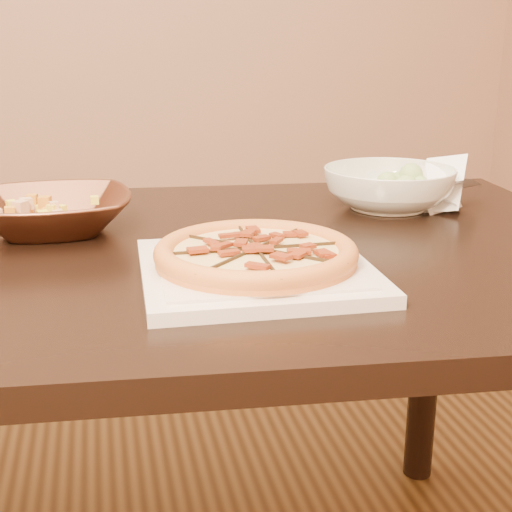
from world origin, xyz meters
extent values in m
cube|color=black|center=(0.19, -0.14, 0.73)|extent=(1.48, 1.02, 0.04)
cylinder|color=black|center=(0.81, 0.23, 0.35)|extent=(0.07, 0.07, 0.71)
cube|color=silver|center=(0.27, -0.32, 0.76)|extent=(0.31, 0.31, 0.02)
cube|color=silver|center=(0.27, -0.32, 0.77)|extent=(0.27, 0.27, 0.00)
cylinder|color=orange|center=(0.27, -0.32, 0.78)|extent=(0.27, 0.27, 0.01)
torus|color=orange|center=(0.27, -0.32, 0.79)|extent=(0.27, 0.27, 0.03)
cylinder|color=#E6D281|center=(0.27, -0.32, 0.79)|extent=(0.22, 0.22, 0.01)
cube|color=black|center=(0.27, -0.32, 0.79)|extent=(0.00, 0.27, 0.01)
cube|color=black|center=(0.27, -0.32, 0.79)|extent=(0.19, 0.19, 0.01)
cube|color=black|center=(0.27, -0.32, 0.79)|extent=(0.27, 0.00, 0.01)
cube|color=black|center=(0.27, -0.32, 0.79)|extent=(0.19, 0.19, 0.01)
cube|color=brown|center=(0.29, -0.32, 0.79)|extent=(0.02, 0.01, 0.00)
cube|color=brown|center=(0.31, -0.31, 0.79)|extent=(0.03, 0.02, 0.00)
cube|color=brown|center=(0.33, -0.28, 0.79)|extent=(0.03, 0.02, 0.00)
cube|color=brown|center=(0.29, -0.30, 0.79)|extent=(0.03, 0.03, 0.00)
cube|color=brown|center=(0.30, -0.27, 0.79)|extent=(0.03, 0.03, 0.00)
cube|color=brown|center=(0.29, -0.24, 0.79)|extent=(0.02, 0.03, 0.00)
cube|color=brown|center=(0.27, -0.28, 0.79)|extent=(0.02, 0.03, 0.00)
cube|color=brown|center=(0.26, -0.26, 0.79)|extent=(0.02, 0.03, 0.00)
cube|color=brown|center=(0.24, -0.24, 0.79)|extent=(0.02, 0.03, 0.00)
cube|color=brown|center=(0.24, -0.28, 0.79)|extent=(0.03, 0.03, 0.00)
cube|color=brown|center=(0.22, -0.27, 0.79)|extent=(0.03, 0.03, 0.00)
cube|color=brown|center=(0.25, -0.31, 0.79)|extent=(0.03, 0.02, 0.00)
cube|color=brown|center=(0.22, -0.31, 0.79)|extent=(0.03, 0.02, 0.00)
cube|color=brown|center=(0.19, -0.32, 0.79)|extent=(0.02, 0.01, 0.00)
cube|color=brown|center=(0.24, -0.32, 0.79)|extent=(0.03, 0.02, 0.00)
cube|color=brown|center=(0.22, -0.34, 0.79)|extent=(0.03, 0.02, 0.00)
cube|color=brown|center=(0.21, -0.37, 0.79)|extent=(0.03, 0.03, 0.00)
cube|color=brown|center=(0.24, -0.35, 0.79)|extent=(0.03, 0.03, 0.00)
cube|color=brown|center=(0.24, -0.38, 0.79)|extent=(0.02, 0.03, 0.00)
cube|color=brown|center=(0.26, -0.34, 0.79)|extent=(0.02, 0.03, 0.00)
cube|color=brown|center=(0.27, -0.36, 0.79)|extent=(0.02, 0.03, 0.00)
cube|color=brown|center=(0.29, -0.38, 0.79)|extent=(0.02, 0.03, 0.00)
cube|color=brown|center=(0.28, -0.34, 0.79)|extent=(0.03, 0.03, 0.00)
cube|color=brown|center=(0.31, -0.35, 0.79)|extent=(0.03, 0.03, 0.00)
cube|color=brown|center=(0.34, -0.35, 0.79)|extent=(0.03, 0.02, 0.00)
cube|color=brown|center=(0.30, -0.33, 0.79)|extent=(0.03, 0.02, 0.00)
imported|color=brown|center=(-0.01, -0.01, 0.78)|extent=(0.27, 0.27, 0.06)
cube|color=tan|center=(-0.01, -0.01, 0.83)|extent=(0.03, 0.03, 0.03)
cube|color=orange|center=(0.01, -0.01, 0.83)|extent=(0.03, 0.03, 0.03)
cube|color=#FCF039|center=(0.02, 0.01, 0.83)|extent=(0.03, 0.03, 0.03)
cube|color=tan|center=(0.02, 0.03, 0.83)|extent=(0.03, 0.03, 0.03)
cube|color=orange|center=(-0.01, -0.01, 0.83)|extent=(0.03, 0.03, 0.03)
cube|color=#FCF039|center=(-0.01, 0.01, 0.83)|extent=(0.03, 0.03, 0.03)
cube|color=tan|center=(-0.02, 0.03, 0.83)|extent=(0.03, 0.03, 0.03)
cube|color=orange|center=(-0.01, -0.01, 0.83)|extent=(0.03, 0.03, 0.03)
cube|color=#FCF039|center=(-0.03, 0.00, 0.83)|extent=(0.03, 0.03, 0.03)
cube|color=tan|center=(-0.04, 0.00, 0.83)|extent=(0.03, 0.03, 0.03)
cube|color=orange|center=(-0.07, -0.01, 0.83)|extent=(0.03, 0.03, 0.03)
cube|color=#FCF039|center=(-0.02, -0.02, 0.83)|extent=(0.03, 0.03, 0.03)
cube|color=tan|center=(-0.04, -0.03, 0.83)|extent=(0.03, 0.03, 0.03)
cube|color=orange|center=(-0.05, -0.05, 0.83)|extent=(0.03, 0.03, 0.03)
cube|color=#FCF039|center=(-0.01, -0.02, 0.83)|extent=(0.03, 0.03, 0.03)
cube|color=tan|center=(-0.02, -0.04, 0.83)|extent=(0.03, 0.03, 0.03)
cube|color=orange|center=(-0.01, -0.05, 0.83)|extent=(0.03, 0.03, 0.03)
cube|color=#FCF039|center=(0.01, -0.07, 0.83)|extent=(0.03, 0.03, 0.03)
cube|color=tan|center=(0.00, -0.03, 0.83)|extent=(0.03, 0.03, 0.03)
cube|color=orange|center=(0.01, -0.03, 0.83)|extent=(0.03, 0.03, 0.03)
cube|color=#FCF039|center=(0.03, -0.03, 0.83)|extent=(0.03, 0.03, 0.03)
imported|color=white|center=(0.60, 0.02, 0.79)|extent=(0.31, 0.31, 0.08)
sphere|color=#96C969|center=(0.60, 0.02, 0.85)|extent=(0.04, 0.04, 0.04)
sphere|color=#96C969|center=(0.62, 0.03, 0.85)|extent=(0.04, 0.04, 0.04)
sphere|color=#96C969|center=(0.63, 0.06, 0.85)|extent=(0.04, 0.04, 0.04)
sphere|color=#96C969|center=(0.60, 0.04, 0.85)|extent=(0.04, 0.04, 0.04)
sphere|color=#96C969|center=(0.60, 0.06, 0.85)|extent=(0.04, 0.04, 0.04)
sphere|color=#96C969|center=(0.60, 0.03, 0.85)|extent=(0.04, 0.04, 0.04)
sphere|color=#96C969|center=(0.58, 0.04, 0.85)|extent=(0.04, 0.04, 0.04)
sphere|color=#96C969|center=(0.55, 0.03, 0.85)|extent=(0.04, 0.04, 0.04)
sphere|color=#96C969|center=(0.58, 0.02, 0.85)|extent=(0.04, 0.04, 0.04)
sphere|color=#96C969|center=(0.57, 0.00, 0.85)|extent=(0.04, 0.04, 0.04)
sphere|color=#96C969|center=(0.60, 0.02, 0.85)|extent=(0.04, 0.04, 0.04)
sphere|color=#96C969|center=(0.60, -0.01, 0.85)|extent=(0.04, 0.04, 0.04)
sphere|color=#96C969|center=(0.62, -0.03, 0.85)|extent=(0.04, 0.04, 0.04)
sphere|color=#96C969|center=(0.61, 0.01, 0.85)|extent=(0.04, 0.04, 0.04)
sphere|color=#96C969|center=(0.64, 0.01, 0.85)|extent=(0.04, 0.04, 0.04)
cube|color=orange|center=(0.63, 0.05, 0.84)|extent=(0.02, 0.02, 0.01)
cube|color=orange|center=(0.57, 0.00, 0.84)|extent=(0.02, 0.02, 0.01)
camera|label=1|loc=(0.07, -1.21, 1.06)|focal=50.00mm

